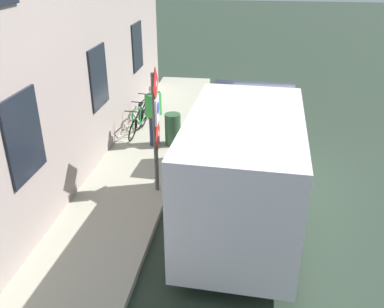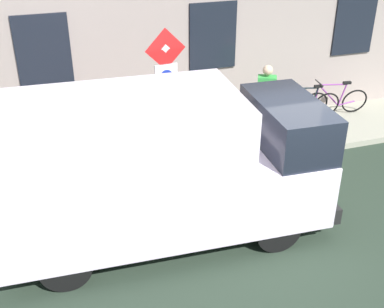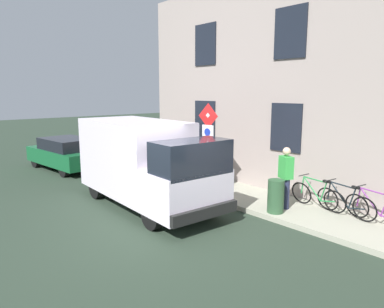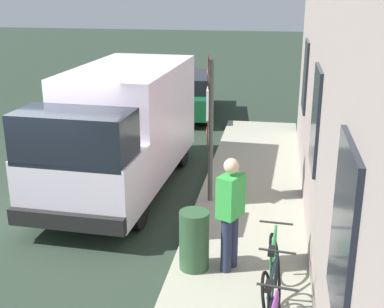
# 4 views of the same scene
# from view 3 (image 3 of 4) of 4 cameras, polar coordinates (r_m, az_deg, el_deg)

# --- Properties ---
(ground_plane) EXTENTS (80.00, 80.00, 0.00)m
(ground_plane) POSITION_cam_3_polar(r_m,az_deg,el_deg) (8.70, -3.47, -12.77)
(ground_plane) COLOR #263428
(sidewalk_slab) EXTENTS (2.03, 15.38, 0.14)m
(sidewalk_slab) POSITION_cam_3_polar(r_m,az_deg,el_deg) (11.05, 11.37, -7.55)
(sidewalk_slab) COLOR #9F9E8A
(sidewalk_slab) RESTS_ON ground_plane
(building_facade) EXTENTS (0.75, 13.38, 7.06)m
(building_facade) POSITION_cam_3_polar(r_m,az_deg,el_deg) (11.66, 16.15, 10.43)
(building_facade) COLOR #9F9089
(building_facade) RESTS_ON ground_plane
(sign_post_stacked) EXTENTS (0.17, 0.56, 2.75)m
(sign_post_stacked) POSITION_cam_3_polar(r_m,az_deg,el_deg) (11.10, 2.59, 2.26)
(sign_post_stacked) COLOR #474C47
(sign_post_stacked) RESTS_ON sidewalk_slab
(delivery_van) EXTENTS (2.24, 5.41, 2.50)m
(delivery_van) POSITION_cam_3_polar(r_m,az_deg,el_deg) (10.57, -7.55, -1.17)
(delivery_van) COLOR white
(delivery_van) RESTS_ON ground_plane
(parked_hatchback) EXTENTS (2.13, 4.15, 1.38)m
(parked_hatchback) POSITION_cam_3_polar(r_m,az_deg,el_deg) (16.39, -19.51, 0.19)
(parked_hatchback) COLOR #14582E
(parked_hatchback) RESTS_ON ground_plane
(bicycle_purple) EXTENTS (0.50, 1.72, 0.89)m
(bicycle_purple) POSITION_cam_3_polar(r_m,az_deg,el_deg) (9.88, 27.50, -7.95)
(bicycle_purple) COLOR black
(bicycle_purple) RESTS_ON sidewalk_slab
(bicycle_black) EXTENTS (0.46, 1.71, 0.89)m
(bicycle_black) POSITION_cam_3_polar(r_m,az_deg,el_deg) (10.18, 23.34, -7.13)
(bicycle_black) COLOR black
(bicycle_black) RESTS_ON sidewalk_slab
(bicycle_green) EXTENTS (0.46, 1.72, 0.89)m
(bicycle_green) POSITION_cam_3_polar(r_m,az_deg,el_deg) (10.52, 19.44, -6.32)
(bicycle_green) COLOR black
(bicycle_green) RESTS_ON sidewalk_slab
(pedestrian) EXTENTS (0.41, 0.47, 1.72)m
(pedestrian) POSITION_cam_3_polar(r_m,az_deg,el_deg) (10.19, 14.77, -3.35)
(pedestrian) COLOR #262B47
(pedestrian) RESTS_ON sidewalk_slab
(litter_bin) EXTENTS (0.44, 0.44, 0.90)m
(litter_bin) POSITION_cam_3_polar(r_m,az_deg,el_deg) (9.87, 13.27, -6.60)
(litter_bin) COLOR #2D5133
(litter_bin) RESTS_ON sidewalk_slab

